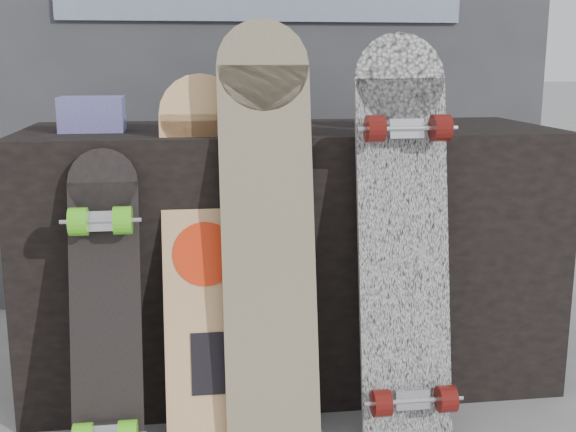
{
  "coord_description": "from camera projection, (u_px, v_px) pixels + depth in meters",
  "views": [
    {
      "loc": [
        -0.31,
        -1.69,
        1.0
      ],
      "look_at": [
        -0.05,
        0.2,
        0.59
      ],
      "focal_mm": 45.0,
      "sensor_mm": 36.0,
      "label": 1
    }
  ],
  "objects": [
    {
      "name": "vendor_table",
      "position": [
        290.0,
        254.0,
        2.29
      ],
      "size": [
        1.6,
        0.6,
        0.8
      ],
      "primitive_type": "cube",
      "color": "black",
      "rests_on": "ground"
    },
    {
      "name": "longboard_celtic",
      "position": [
        268.0,
        222.0,
        1.88
      ],
      "size": [
        0.24,
        0.28,
        1.11
      ],
      "rotation": [
        -0.23,
        0.0,
        0.0
      ],
      "color": "#CEBE8C",
      "rests_on": "ground"
    },
    {
      "name": "merch_box_purple",
      "position": [
        92.0,
        114.0,
        2.07
      ],
      "size": [
        0.18,
        0.12,
        0.1
      ],
      "primitive_type": "cube",
      "color": "#3D3E7E",
      "rests_on": "vendor_table"
    },
    {
      "name": "longboard_cascadia",
      "position": [
        404.0,
        234.0,
        1.89
      ],
      "size": [
        0.24,
        0.29,
        1.08
      ],
      "rotation": [
        -0.19,
        0.0,
        0.0
      ],
      "color": "silver",
      "rests_on": "ground"
    },
    {
      "name": "merch_box_small",
      "position": [
        397.0,
        108.0,
        2.19
      ],
      "size": [
        0.14,
        0.14,
        0.12
      ],
      "primitive_type": "cube",
      "color": "#3D3E7E",
      "rests_on": "vendor_table"
    },
    {
      "name": "longboard_geisha",
      "position": [
        205.0,
        249.0,
        1.92
      ],
      "size": [
        0.22,
        0.3,
        0.97
      ],
      "rotation": [
        -0.29,
        0.0,
        0.0
      ],
      "color": "#C5B685",
      "rests_on": "ground"
    },
    {
      "name": "merch_box_flat",
      "position": [
        244.0,
        114.0,
        2.35
      ],
      "size": [
        0.22,
        0.1,
        0.06
      ],
      "primitive_type": "cube",
      "color": "#D1B78C",
      "rests_on": "vendor_table"
    },
    {
      "name": "booth",
      "position": [
        261.0,
        35.0,
        2.96
      ],
      "size": [
        2.4,
        0.22,
        2.2
      ],
      "color": "#36373C",
      "rests_on": "ground"
    },
    {
      "name": "skateboard_dark",
      "position": [
        105.0,
        308.0,
        1.8
      ],
      "size": [
        0.18,
        0.29,
        0.79
      ],
      "rotation": [
        -0.27,
        0.0,
        0.0
      ],
      "color": "black",
      "rests_on": "ground"
    }
  ]
}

